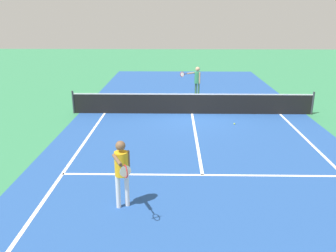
# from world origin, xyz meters

# --- Properties ---
(ground_plane) EXTENTS (60.00, 60.00, 0.00)m
(ground_plane) POSITION_xyz_m (0.00, 0.00, 0.00)
(ground_plane) COLOR #337F51
(court_surface_inbounds) EXTENTS (10.62, 24.40, 0.00)m
(court_surface_inbounds) POSITION_xyz_m (0.00, 0.00, 0.00)
(court_surface_inbounds) COLOR #234C93
(court_surface_inbounds) RESTS_ON ground_plane
(line_sideline_left) EXTENTS (0.10, 11.89, 0.01)m
(line_sideline_left) POSITION_xyz_m (-4.11, -5.95, 0.00)
(line_sideline_left) COLOR white
(line_sideline_left) RESTS_ON ground_plane
(line_service_near) EXTENTS (8.22, 0.10, 0.01)m
(line_service_near) POSITION_xyz_m (0.00, -6.40, 0.00)
(line_service_near) COLOR white
(line_service_near) RESTS_ON ground_plane
(line_center_service) EXTENTS (0.10, 6.40, 0.01)m
(line_center_service) POSITION_xyz_m (0.00, -3.20, 0.00)
(line_center_service) COLOR white
(line_center_service) RESTS_ON ground_plane
(net) EXTENTS (11.19, 0.09, 1.07)m
(net) POSITION_xyz_m (0.00, 0.00, 0.49)
(net) COLOR #33383D
(net) RESTS_ON ground_plane
(player_near) EXTENTS (0.54, 1.20, 1.71)m
(player_near) POSITION_xyz_m (-2.06, -8.16, 1.07)
(player_near) COLOR white
(player_near) RESTS_ON ground_plane
(player_far) EXTENTS (1.11, 0.72, 1.75)m
(player_far) POSITION_xyz_m (0.39, 2.95, 1.10)
(player_far) COLOR #3F7247
(player_far) RESTS_ON ground_plane
(tennis_ball_near_net) EXTENTS (0.07, 0.07, 0.07)m
(tennis_ball_near_net) POSITION_xyz_m (1.72, -1.60, 0.03)
(tennis_ball_near_net) COLOR #CCE033
(tennis_ball_near_net) RESTS_ON ground_plane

